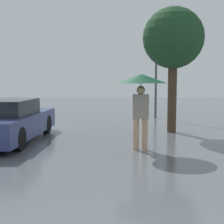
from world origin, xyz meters
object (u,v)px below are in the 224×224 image
(pedestrian, at_px, (141,86))
(tree, at_px, (173,39))
(parked_car_farthest, at_px, (7,121))
(street_lamp, at_px, (156,52))

(pedestrian, xyz_separation_m, tree, (1.14, 2.75, 1.45))
(pedestrian, relative_size, tree, 0.46)
(pedestrian, height_order, parked_car_farthest, pedestrian)
(parked_car_farthest, distance_m, tree, 5.72)
(parked_car_farthest, relative_size, tree, 1.02)
(pedestrian, xyz_separation_m, parked_car_farthest, (-3.71, 0.96, -1.01))
(parked_car_farthest, height_order, street_lamp, street_lamp)
(parked_car_farthest, xyz_separation_m, tree, (4.85, 1.79, 2.46))
(parked_car_farthest, xyz_separation_m, street_lamp, (4.66, 5.78, 2.44))
(pedestrian, distance_m, tree, 3.31)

